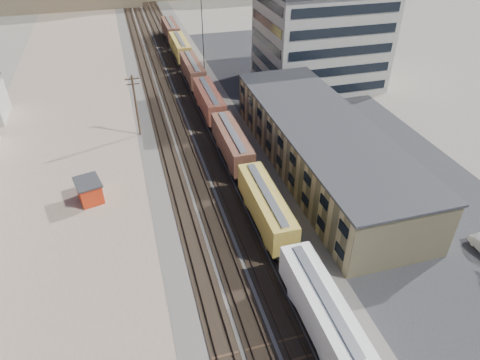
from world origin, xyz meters
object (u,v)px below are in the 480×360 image
object	(u,v)px
utility_pole_north	(136,104)
parked_car_blue	(333,101)
maintenance_shed	(89,190)
freight_train	(219,120)

from	to	relation	value
utility_pole_north	parked_car_blue	world-z (taller)	utility_pole_north
parked_car_blue	maintenance_shed	bearing A→B (deg)	157.56
maintenance_shed	parked_car_blue	distance (m)	46.12
utility_pole_north	maintenance_shed	bearing A→B (deg)	-115.49
freight_train	utility_pole_north	world-z (taller)	utility_pole_north
utility_pole_north	parked_car_blue	bearing A→B (deg)	3.29
freight_train	utility_pole_north	bearing A→B (deg)	162.91
freight_train	utility_pole_north	xyz separation A→B (m)	(-12.30, 3.78, 2.50)
freight_train	parked_car_blue	distance (m)	23.49
freight_train	maintenance_shed	world-z (taller)	freight_train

